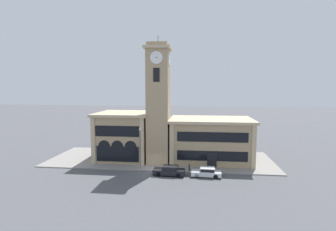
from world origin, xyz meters
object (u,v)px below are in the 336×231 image
(parked_car_mid, at_px, (207,172))
(bollard, at_px, (189,168))
(street_lamp, at_px, (140,143))
(parked_car_near, at_px, (169,170))

(parked_car_mid, distance_m, bollard, 3.25)
(parked_car_mid, relative_size, street_lamp, 0.68)
(parked_car_near, bearing_deg, street_lamp, -20.25)
(parked_car_near, relative_size, street_lamp, 0.73)
(bollard, bearing_deg, street_lamp, 179.12)
(parked_car_mid, relative_size, bollard, 4.17)
(parked_car_near, distance_m, parked_car_mid, 5.50)
(parked_car_near, height_order, bollard, parked_car_near)
(bollard, bearing_deg, parked_car_near, -146.34)
(street_lamp, bearing_deg, parked_car_mid, -11.13)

